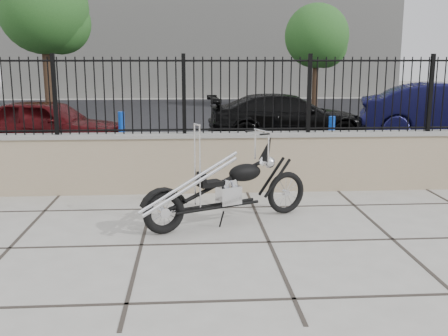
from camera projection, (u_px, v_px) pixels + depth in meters
ground_plane at (269, 242)px, 6.19m from camera, size 90.00×90.00×0.00m
parking_lot at (215, 121)px, 18.40m from camera, size 30.00×30.00×0.00m
retaining_wall at (246, 162)px, 8.53m from camera, size 14.00×0.36×0.96m
iron_fence at (247, 95)px, 8.31m from camera, size 14.00×0.08×1.20m
background_building at (203, 27)px, 31.26m from camera, size 22.00×6.00×8.00m
chopper_motorcycle at (226, 173)px, 6.76m from camera, size 2.24×1.32×1.37m
car_red at (48, 125)px, 12.17m from camera, size 3.88×2.30×1.24m
car_black at (287, 117)px, 13.90m from camera, size 4.27×1.84×1.22m
car_blue at (448, 111)px, 13.99m from camera, size 4.82×2.81×1.50m
bollard_a at (122, 138)px, 10.78m from camera, size 0.16×0.16×1.07m
bollard_b at (331, 143)px, 10.25m from camera, size 0.16×0.16×1.04m
tree_left at (43, 5)px, 20.97m from camera, size 3.61×3.61×6.09m
tree_right at (317, 33)px, 22.28m from camera, size 2.72×2.72×4.59m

